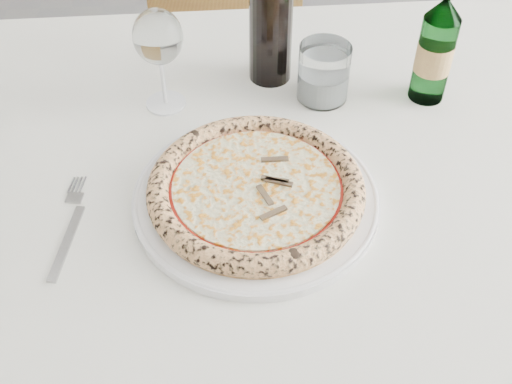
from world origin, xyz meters
TOP-DOWN VIEW (x-y plane):
  - dining_table at (-0.17, 0.13)m, footprint 1.53×0.91m
  - chair_far at (-0.18, 0.89)m, footprint 0.43×0.43m
  - plate at (-0.17, 0.03)m, footprint 0.35×0.35m
  - pizza at (-0.17, 0.03)m, footprint 0.31×0.31m
  - fork at (-0.43, -0.00)m, footprint 0.03×0.19m
  - wine_glass at (-0.30, 0.27)m, footprint 0.08×0.08m
  - tumbler at (-0.04, 0.27)m, footprint 0.09×0.09m
  - beer_bottle at (0.14, 0.26)m, footprint 0.06×0.06m
  - wine_bottle at (-0.12, 0.34)m, footprint 0.07×0.07m

SIDE VIEW (x-z plane):
  - chair_far at x=-0.18m, z-range 0.07..1.00m
  - dining_table at x=-0.17m, z-range 0.29..1.05m
  - fork at x=-0.43m, z-range 0.76..0.76m
  - plate at x=-0.17m, z-range 0.76..0.77m
  - pizza at x=-0.17m, z-range 0.77..0.80m
  - tumbler at x=-0.04m, z-range 0.75..0.85m
  - beer_bottle at x=0.14m, z-range 0.73..0.96m
  - wine_glass at x=-0.30m, z-range 0.79..0.97m
  - wine_bottle at x=-0.12m, z-range 0.73..1.03m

